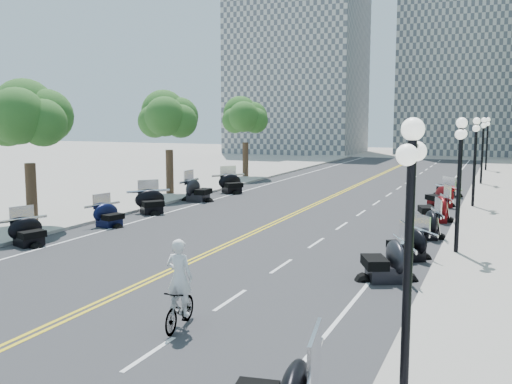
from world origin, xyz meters
The scene contains 47 objects.
ground centered at (0.00, 0.00, 0.00)m, with size 160.00×160.00×0.00m, color gray.
road centered at (0.00, 10.00, 0.00)m, with size 16.00×90.00×0.01m, color #333335.
centerline_yellow_a centered at (-0.12, 10.00, 0.01)m, with size 0.12×90.00×0.00m, color yellow.
centerline_yellow_b centered at (0.12, 10.00, 0.01)m, with size 0.12×90.00×0.00m, color yellow.
edge_line_north centered at (6.40, 10.00, 0.01)m, with size 0.12×90.00×0.00m, color white.
edge_line_south centered at (-6.40, 10.00, 0.01)m, with size 0.12×90.00×0.00m, color white.
lane_dash_4 centered at (3.20, -8.00, 0.01)m, with size 0.12×2.00×0.00m, color white.
lane_dash_5 centered at (3.20, -4.00, 0.01)m, with size 0.12×2.00×0.00m, color white.
lane_dash_6 centered at (3.20, 0.00, 0.01)m, with size 0.12×2.00×0.00m, color white.
lane_dash_7 centered at (3.20, 4.00, 0.01)m, with size 0.12×2.00×0.00m, color white.
lane_dash_8 centered at (3.20, 8.00, 0.01)m, with size 0.12×2.00×0.00m, color white.
lane_dash_9 centered at (3.20, 12.00, 0.01)m, with size 0.12×2.00×0.00m, color white.
lane_dash_10 centered at (3.20, 16.00, 0.01)m, with size 0.12×2.00×0.00m, color white.
lane_dash_11 centered at (3.20, 20.00, 0.01)m, with size 0.12×2.00×0.00m, color white.
lane_dash_12 centered at (3.20, 24.00, 0.01)m, with size 0.12×2.00×0.00m, color white.
lane_dash_13 centered at (3.20, 28.00, 0.01)m, with size 0.12×2.00×0.00m, color white.
lane_dash_14 centered at (3.20, 32.00, 0.01)m, with size 0.12×2.00×0.00m, color white.
lane_dash_15 centered at (3.20, 36.00, 0.01)m, with size 0.12×2.00×0.00m, color white.
lane_dash_16 centered at (3.20, 40.00, 0.01)m, with size 0.12×2.00×0.00m, color white.
lane_dash_17 centered at (3.20, 44.00, 0.01)m, with size 0.12×2.00×0.00m, color white.
lane_dash_18 centered at (3.20, 48.00, 0.01)m, with size 0.12×2.00×0.00m, color white.
lane_dash_19 centered at (3.20, 52.00, 0.01)m, with size 0.12×2.00×0.00m, color white.
sidewalk_north centered at (10.50, 10.00, 0.07)m, with size 5.00×90.00×0.15m, color #9E9991.
sidewalk_south centered at (-10.50, 10.00, 0.07)m, with size 5.00×90.00×0.15m, color #9E9991.
distant_block_a centered at (-18.00, 62.00, 13.00)m, with size 18.00×14.00×26.00m, color gray.
distant_block_b centered at (4.00, 68.00, 15.00)m, with size 16.00×12.00×30.00m, color gray.
street_lamp_1 centered at (8.60, -8.00, 2.60)m, with size 0.50×1.20×4.90m, color black, non-canonical shape.
street_lamp_2 centered at (8.60, 4.00, 2.60)m, with size 0.50×1.20×4.90m, color black, non-canonical shape.
street_lamp_3 centered at (8.60, 16.00, 2.60)m, with size 0.50×1.20×4.90m, color black, non-canonical shape.
street_lamp_4 centered at (8.60, 28.00, 2.60)m, with size 0.50×1.20×4.90m, color black, non-canonical shape.
street_lamp_5 centered at (8.60, 40.00, 2.60)m, with size 0.50×1.20×4.90m, color black, non-canonical shape.
tree_2 centered at (-10.00, 2.00, 4.75)m, with size 4.80×4.80×9.20m, color #235619, non-canonical shape.
tree_3 centered at (-10.00, 14.00, 4.75)m, with size 4.80×4.80×9.20m, color #235619, non-canonical shape.
tree_4 centered at (-10.00, 26.00, 4.75)m, with size 4.80×4.80×9.20m, color #235619, non-canonical shape.
motorcycle_n_5 centered at (6.81, -0.31, 0.74)m, with size 2.12×2.12×1.48m, color black, non-canonical shape.
motorcycle_n_6 centered at (7.04, 2.64, 0.66)m, with size 1.89×1.89×1.32m, color black, non-canonical shape.
motorcycle_n_7 centered at (7.09, 6.63, 0.70)m, with size 2.01×2.01×1.40m, color black, non-canonical shape.
motorcycle_n_8 centered at (7.05, 10.89, 0.75)m, with size 2.14×2.14×1.50m, color #590A0C, non-canonical shape.
motorcycle_n_9 centered at (6.85, 15.76, 0.70)m, with size 2.01×2.01×1.41m, color #590A0C, non-canonical shape.
motorcycle_n_10 centered at (6.81, 20.78, 0.71)m, with size 2.03×2.03×1.42m, color black, non-canonical shape.
motorcycle_s_5 centered at (-7.20, -1.04, 0.63)m, with size 1.81×1.81×1.26m, color black, non-canonical shape.
motorcycle_s_6 centered at (-6.80, 3.54, 0.62)m, with size 1.77×1.77×1.24m, color black, non-canonical shape.
motorcycle_s_7 centered at (-7.06, 7.44, 0.71)m, with size 2.04×2.04×1.43m, color black, non-canonical shape.
motorcycle_s_8 centered at (-6.97, 12.35, 0.77)m, with size 2.20×2.20×1.54m, color black, non-canonical shape.
motorcycle_s_9 centered at (-6.73, 16.57, 0.73)m, with size 2.09×2.09×1.46m, color black, non-canonical shape.
bicycle centered at (3.02, -6.42, 0.51)m, with size 0.48×1.71×1.03m, color #A51414.
cyclist_rider centered at (3.02, -6.42, 1.97)m, with size 0.68×0.45×1.88m, color silver.
Camera 1 is at (10.01, -17.90, 5.10)m, focal length 40.00 mm.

